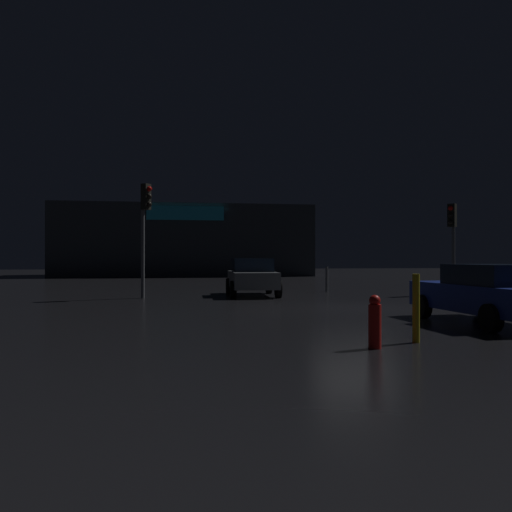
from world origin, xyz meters
The scene contains 9 objects.
ground_plane centered at (0.00, 0.00, 0.00)m, with size 120.00×120.00×0.00m, color black.
store_building centered at (-4.27, 32.68, 3.00)m, with size 21.49×9.63×6.00m.
traffic_signal_main centered at (6.20, 5.30, 2.78)m, with size 0.43×0.41×3.85m.
traffic_signal_opposite centered at (-6.61, 5.21, 3.15)m, with size 0.43×0.41×4.41m.
car_near centered at (1.71, -4.45, 0.74)m, with size 2.08×4.39×1.41m.
car_far centered at (-2.30, 6.00, 0.79)m, with size 2.13×4.09×1.54m.
fire_hydrant centered at (-2.25, -7.36, 0.46)m, with size 0.22×0.22×0.93m.
bollard_kerb_a centered at (1.52, 8.11, 0.57)m, with size 0.12×0.12×1.14m, color #595B60.
bollard_kerb_b centered at (-1.25, -6.85, 0.63)m, with size 0.13×0.13×1.27m, color gold.
Camera 1 is at (-5.80, -16.38, 1.57)m, focal length 38.61 mm.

